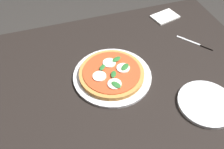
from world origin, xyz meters
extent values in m
cube|color=black|center=(0.00, 0.00, 0.69)|extent=(1.43, 0.85, 0.04)
cube|color=black|center=(-0.63, -0.34, 0.34)|extent=(0.07, 0.07, 0.67)
cylinder|color=silver|center=(-0.08, 0.00, 0.72)|extent=(0.31, 0.31, 0.01)
cylinder|color=#C6843F|center=(-0.08, 0.00, 0.73)|extent=(0.26, 0.26, 0.02)
cylinder|color=#CC4723|center=(-0.08, 0.00, 0.74)|extent=(0.23, 0.23, 0.00)
cylinder|color=white|center=(-0.02, 0.01, 0.75)|extent=(0.05, 0.05, 0.00)
cylinder|color=white|center=(-0.07, 0.07, 0.75)|extent=(0.05, 0.05, 0.00)
cylinder|color=white|center=(-0.12, 0.00, 0.75)|extent=(0.05, 0.05, 0.00)
cylinder|color=white|center=(-0.08, -0.05, 0.75)|extent=(0.05, 0.05, 0.00)
ellipsoid|color=#286B2D|center=(-0.05, -0.03, 0.75)|extent=(0.04, 0.04, 0.00)
ellipsoid|color=#286B2D|center=(-0.11, -0.05, 0.75)|extent=(0.05, 0.04, 0.00)
ellipsoid|color=#286B2D|center=(-0.07, 0.08, 0.75)|extent=(0.04, 0.05, 0.00)
ellipsoid|color=#286B2D|center=(-0.13, 0.00, 0.75)|extent=(0.05, 0.05, 0.00)
ellipsoid|color=#286B2D|center=(-0.08, 0.02, 0.75)|extent=(0.03, 0.04, 0.00)
cylinder|color=white|center=(-0.36, 0.24, 0.72)|extent=(0.21, 0.21, 0.01)
cube|color=white|center=(-0.47, -0.31, 0.72)|extent=(0.15, 0.12, 0.01)
cube|color=black|center=(-0.54, -0.03, 0.71)|extent=(0.04, 0.05, 0.01)
cube|color=silver|center=(-0.49, -0.10, 0.71)|extent=(0.08, 0.10, 0.00)
camera|label=1|loc=(0.13, 0.62, 1.44)|focal=39.06mm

